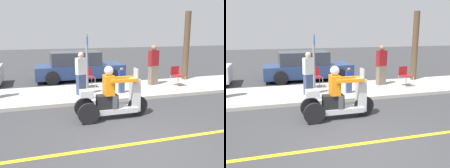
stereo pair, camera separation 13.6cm
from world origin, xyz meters
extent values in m
plane|color=#38383A|center=(0.00, 0.00, 0.00)|extent=(60.00, 60.00, 0.00)
cube|color=gold|center=(-0.01, 0.00, 0.00)|extent=(24.00, 0.12, 0.01)
cube|color=#B2ADA3|center=(0.00, 4.60, 0.06)|extent=(28.00, 2.80, 0.12)
cylinder|color=black|center=(0.78, 1.74, 0.29)|extent=(0.58, 0.10, 0.58)
cylinder|color=black|center=(-0.75, 1.46, 0.29)|extent=(0.58, 0.10, 0.58)
cylinder|color=black|center=(-0.75, 2.02, 0.29)|extent=(0.58, 0.10, 0.58)
cube|color=silver|center=(-0.01, 1.74, 0.23)|extent=(1.45, 0.39, 0.15)
cube|color=black|center=(-0.16, 1.74, 0.50)|extent=(0.58, 0.31, 0.39)
cube|color=silver|center=(0.68, 1.74, 0.63)|extent=(0.24, 0.31, 0.94)
cube|color=silver|center=(0.70, 1.74, 1.25)|extent=(0.03, 0.28, 0.30)
cube|color=silver|center=(-0.74, 1.74, 0.78)|extent=(0.36, 0.31, 0.18)
cube|color=orange|center=(-0.11, 1.74, 0.97)|extent=(0.26, 0.38, 0.55)
sphere|color=silver|center=(-0.11, 1.74, 1.37)|extent=(0.26, 0.26, 0.26)
cube|color=#515156|center=(0.02, 1.62, 0.50)|extent=(0.14, 0.14, 0.39)
cube|color=#515156|center=(0.02, 1.86, 0.50)|extent=(0.14, 0.14, 0.39)
cube|color=orange|center=(0.28, 1.54, 1.10)|extent=(0.79, 0.09, 0.09)
cube|color=orange|center=(0.28, 1.94, 1.10)|extent=(0.79, 0.09, 0.09)
cube|color=#38476B|center=(1.08, 3.99, 0.35)|extent=(0.22, 0.16, 0.47)
cube|color=navy|center=(1.08, 3.99, 0.77)|extent=(0.24, 0.16, 0.37)
sphere|color=#9E704C|center=(1.08, 3.99, 1.02)|extent=(0.13, 0.13, 0.13)
cube|color=#38476B|center=(-0.42, 4.17, 0.50)|extent=(0.39, 0.32, 0.76)
cube|color=silver|center=(-0.42, 4.17, 1.18)|extent=(0.43, 0.34, 0.60)
sphere|color=beige|center=(-0.42, 4.17, 1.58)|extent=(0.21, 0.21, 0.21)
cube|color=#726656|center=(2.89, 4.97, 0.54)|extent=(0.41, 0.31, 0.83)
cube|color=maroon|center=(2.89, 4.97, 1.28)|extent=(0.45, 0.32, 0.66)
sphere|color=#9E704C|center=(2.89, 4.97, 1.73)|extent=(0.23, 0.23, 0.23)
cylinder|color=#A5A8AD|center=(3.60, 4.15, 0.34)|extent=(0.02, 0.02, 0.44)
cylinder|color=#A5A8AD|center=(4.03, 4.22, 0.34)|extent=(0.02, 0.02, 0.44)
cylinder|color=#A5A8AD|center=(3.53, 4.58, 0.34)|extent=(0.02, 0.02, 0.44)
cylinder|color=#A5A8AD|center=(3.97, 4.65, 0.34)|extent=(0.02, 0.02, 0.44)
cube|color=maroon|center=(3.78, 4.40, 0.57)|extent=(0.50, 0.50, 0.02)
cube|color=maroon|center=(3.75, 4.62, 0.75)|extent=(0.44, 0.09, 0.38)
cylinder|color=#A5A8AD|center=(-0.13, 5.00, 0.34)|extent=(0.02, 0.02, 0.44)
cylinder|color=#A5A8AD|center=(0.31, 5.04, 0.34)|extent=(0.02, 0.02, 0.44)
cylinder|color=#A5A8AD|center=(-0.17, 5.44, 0.34)|extent=(0.02, 0.02, 0.44)
cylinder|color=#A5A8AD|center=(0.27, 5.48, 0.34)|extent=(0.02, 0.02, 0.44)
cube|color=maroon|center=(0.07, 5.24, 0.57)|extent=(0.48, 0.48, 0.02)
cube|color=maroon|center=(0.05, 5.46, 0.75)|extent=(0.44, 0.07, 0.38)
cube|color=navy|center=(0.14, 7.59, 0.48)|extent=(4.32, 1.76, 0.61)
cube|color=#2D333D|center=(-0.08, 7.59, 1.10)|extent=(2.38, 1.58, 0.64)
cylinder|color=black|center=(1.54, 6.71, 0.32)|extent=(0.64, 0.22, 0.64)
cylinder|color=black|center=(1.54, 8.47, 0.32)|extent=(0.64, 0.22, 0.64)
cylinder|color=black|center=(-1.27, 6.71, 0.32)|extent=(0.64, 0.22, 0.64)
cylinder|color=black|center=(-1.27, 8.47, 0.32)|extent=(0.64, 0.22, 0.64)
cylinder|color=brown|center=(4.94, 5.64, 1.72)|extent=(0.28, 0.28, 3.20)
cylinder|color=gray|center=(-0.35, 3.45, 1.22)|extent=(0.08, 0.08, 2.20)
cube|color=#1E51AD|center=(-0.35, 3.45, 2.12)|extent=(0.02, 0.36, 0.24)
camera|label=1|loc=(-2.05, -4.69, 2.44)|focal=40.00mm
camera|label=2|loc=(-1.92, -4.73, 2.44)|focal=40.00mm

